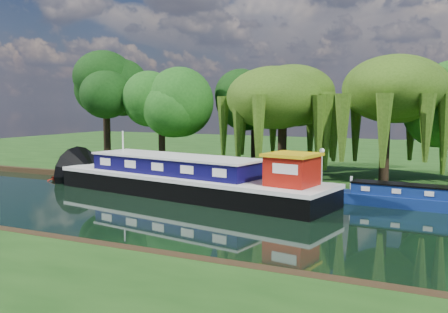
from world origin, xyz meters
The scene contains 13 objects.
ground centered at (0.00, 0.00, 0.00)m, with size 120.00×120.00×0.00m, color black.
far_bank centered at (0.00, 34.00, 0.23)m, with size 120.00×52.00×0.45m, color #173D10.
dutch_barge centered at (-6.94, 4.67, 1.06)m, with size 20.82×8.02×4.29m.
narrowboat centered at (6.94, 6.98, 0.53)m, with size 10.27×2.21×1.49m.
red_dinghy centered at (-19.11, 5.93, 0.00)m, with size 1.94×2.71×0.56m, color maroon.
willow_left centered at (-3.63, 13.92, 6.43)m, with size 6.87×6.87×8.24m.
willow_right centered at (4.37, 12.91, 6.49)m, with size 6.80×6.80×8.28m.
tree_far_left centered at (-14.77, 13.58, 6.30)m, with size 5.31×5.31×8.55m.
tree_far_back centered at (-21.67, 14.59, 7.17)m, with size 5.73×5.73×9.64m.
tree_far_mid centered at (-8.06, 18.81, 6.03)m, with size 4.94×4.94×8.08m.
lamppost centered at (0.50, 10.50, 2.42)m, with size 0.36×0.36×2.56m.
mooring_posts centered at (-0.50, 8.40, 0.95)m, with size 19.16×0.16×1.00m.
reeds_near centered at (6.87, -7.57, 0.55)m, with size 33.70×1.50×1.10m.
Camera 1 is at (9.38, -23.87, 6.05)m, focal length 40.00 mm.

